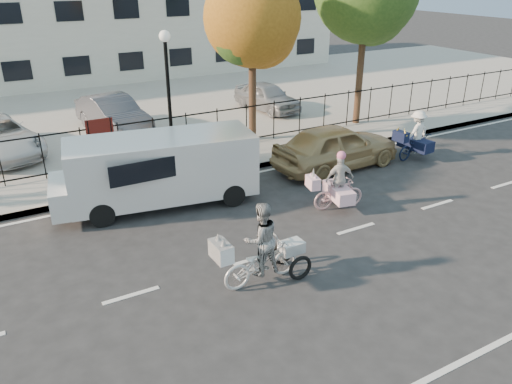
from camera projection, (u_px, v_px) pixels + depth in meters
ground at (256, 258)px, 11.74m from camera, size 120.00×120.00×0.00m
road_markings at (256, 258)px, 11.74m from camera, size 60.00×9.52×0.01m
curb at (178, 182)px, 15.74m from camera, size 60.00×0.10×0.15m
sidewalk at (167, 171)px, 16.57m from camera, size 60.00×2.20×0.15m
parking_lot at (102, 110)px, 23.66m from camera, size 60.00×15.60×0.15m
iron_fence at (154, 139)px, 17.11m from camera, size 58.00×0.06×1.50m
building at (57, 26)px, 30.42m from camera, size 34.00×10.00×6.00m
lamppost at (167, 74)px, 16.10m from camera, size 0.36×0.36×4.33m
street_sign at (101, 135)px, 15.76m from camera, size 0.85×0.06×1.80m
zebra_trike at (261, 253)px, 10.60m from camera, size 2.17×0.82×1.87m
unicorn_bike at (338, 188)px, 13.95m from camera, size 1.74×1.24×1.71m
bull_bike at (416, 140)px, 17.68m from camera, size 1.88×1.30×1.73m
white_van at (159, 168)px, 14.02m from camera, size 5.87×2.70×2.00m
gold_sedan at (336, 146)px, 16.77m from camera, size 4.57×2.01×1.53m
lot_car_c at (113, 114)px, 20.06m from camera, size 2.27×4.58×1.44m
lot_car_d at (267, 96)px, 23.21m from camera, size 1.99×3.91×1.28m
tree_mid at (255, 23)px, 17.81m from camera, size 3.52×3.48×6.38m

